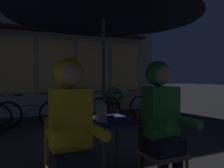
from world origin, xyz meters
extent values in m
cube|color=navy|center=(0.00, 0.00, 0.72)|extent=(0.72, 0.72, 0.04)
cylinder|color=#2D2319|center=(0.31, -0.31, 0.35)|extent=(0.04, 0.04, 0.70)
cylinder|color=#2D2319|center=(-0.31, 0.31, 0.35)|extent=(0.04, 0.04, 0.70)
cylinder|color=#2D2319|center=(0.31, 0.31, 0.35)|extent=(0.04, 0.04, 0.70)
cylinder|color=#4C4C51|center=(0.00, 0.00, 1.12)|extent=(0.04, 0.04, 2.25)
cone|color=black|center=(0.00, 0.00, 2.06)|extent=(2.10, 2.10, 0.38)
cube|color=white|center=(-0.05, -0.06, 0.75)|extent=(0.11, 0.11, 0.02)
cube|color=white|center=(-0.05, -0.06, 0.84)|extent=(0.09, 0.09, 0.16)
pyramid|color=white|center=(-0.05, -0.06, 0.94)|extent=(0.11, 0.11, 0.06)
cube|color=olive|center=(-0.48, -0.26, 0.66)|extent=(0.40, 0.03, 0.42)
cube|color=olive|center=(0.48, -0.44, 0.43)|extent=(0.40, 0.40, 0.04)
cylinder|color=olive|center=(0.65, -0.27, 0.21)|extent=(0.03, 0.03, 0.41)
cube|color=olive|center=(0.48, -0.26, 0.66)|extent=(0.40, 0.03, 0.42)
cube|color=black|center=(-0.48, -0.44, 0.53)|extent=(0.32, 0.36, 0.16)
cube|color=yellow|center=(-0.48, -0.40, 0.87)|extent=(0.34, 0.22, 0.52)
cylinder|color=yellow|center=(-0.30, -0.62, 0.78)|extent=(0.09, 0.30, 0.09)
cylinder|color=yellow|center=(-0.66, -0.62, 0.78)|extent=(0.09, 0.30, 0.09)
sphere|color=tan|center=(-0.48, -0.40, 1.25)|extent=(0.21, 0.21, 0.21)
sphere|color=yellow|center=(-0.48, -0.35, 1.26)|extent=(0.27, 0.27, 0.27)
cube|color=black|center=(0.48, -0.44, 0.53)|extent=(0.32, 0.36, 0.16)
cube|color=#338C38|center=(0.48, -0.40, 0.87)|extent=(0.34, 0.22, 0.52)
cylinder|color=#338C38|center=(0.66, -0.62, 0.78)|extent=(0.09, 0.30, 0.09)
cylinder|color=#338C38|center=(0.30, -0.62, 0.78)|extent=(0.09, 0.30, 0.09)
sphere|color=tan|center=(0.48, -0.40, 1.25)|extent=(0.21, 0.21, 0.21)
sphere|color=#338C38|center=(0.48, -0.35, 1.26)|extent=(0.27, 0.27, 0.27)
cube|color=#9E9389|center=(-0.80, 5.40, 3.10)|extent=(10.00, 0.60, 6.20)
cube|color=#E0B260|center=(-0.80, 5.09, 1.60)|extent=(1.10, 0.02, 1.70)
cube|color=#E0B260|center=(0.46, 5.09, 1.60)|extent=(1.10, 0.02, 1.70)
cube|color=#E0B260|center=(1.72, 5.09, 1.60)|extent=(1.10, 0.02, 1.70)
cube|color=#E0B260|center=(2.98, 5.09, 1.60)|extent=(1.10, 0.02, 1.70)
cube|color=#331914|center=(-0.80, 4.95, 2.70)|extent=(9.00, 0.36, 0.08)
torus|color=black|center=(0.01, 3.28, 0.33)|extent=(0.65, 0.21, 0.66)
torus|color=black|center=(-0.98, 3.53, 0.33)|extent=(0.65, 0.21, 0.66)
cylinder|color=#1E4C93|center=(-0.49, 3.40, 0.54)|extent=(0.82, 0.24, 0.04)
cylinder|color=#1E4C93|center=(-0.60, 3.43, 0.36)|extent=(0.60, 0.18, 0.44)
cylinder|color=#1E4C93|center=(-0.76, 3.47, 0.66)|extent=(0.02, 0.02, 0.24)
cube|color=black|center=(-0.76, 3.47, 0.79)|extent=(0.21, 0.13, 0.04)
cylinder|color=#1E4C93|center=(-0.11, 3.31, 0.68)|extent=(0.02, 0.02, 0.28)
cylinder|color=black|center=(-0.11, 3.31, 0.82)|extent=(0.43, 0.13, 0.02)
torus|color=black|center=(1.33, 3.54, 0.33)|extent=(0.66, 0.17, 0.66)
torus|color=black|center=(0.33, 3.35, 0.33)|extent=(0.66, 0.17, 0.66)
cylinder|color=#ADA89E|center=(0.83, 3.44, 0.54)|extent=(0.83, 0.19, 0.04)
cylinder|color=#ADA89E|center=(0.71, 3.42, 0.36)|extent=(0.60, 0.15, 0.44)
cylinder|color=#ADA89E|center=(0.55, 3.39, 0.66)|extent=(0.02, 0.02, 0.24)
cube|color=black|center=(0.55, 3.39, 0.79)|extent=(0.21, 0.12, 0.04)
cylinder|color=#ADA89E|center=(1.21, 3.51, 0.68)|extent=(0.02, 0.02, 0.28)
cylinder|color=black|center=(1.21, 3.51, 0.82)|extent=(0.44, 0.11, 0.02)
torus|color=black|center=(2.63, 3.58, 0.33)|extent=(0.66, 0.19, 0.66)
torus|color=black|center=(1.63, 3.37, 0.33)|extent=(0.66, 0.19, 0.66)
cylinder|color=#B78419|center=(2.13, 3.47, 0.54)|extent=(0.83, 0.21, 0.04)
cylinder|color=#B78419|center=(2.01, 3.45, 0.36)|extent=(0.60, 0.16, 0.44)
cylinder|color=#B78419|center=(1.85, 3.42, 0.66)|extent=(0.02, 0.02, 0.24)
cube|color=black|center=(1.85, 3.42, 0.79)|extent=(0.21, 0.12, 0.04)
cylinder|color=#B78419|center=(2.51, 3.55, 0.68)|extent=(0.02, 0.02, 0.28)
cylinder|color=black|center=(2.51, 3.55, 0.82)|extent=(0.44, 0.11, 0.02)
cube|color=#661E7A|center=(0.08, 0.16, 0.75)|extent=(0.23, 0.19, 0.02)
cylinder|color=brown|center=(2.12, 4.23, 0.17)|extent=(0.36, 0.36, 0.34)
sphere|color=#285B2D|center=(2.12, 4.23, 0.62)|extent=(0.60, 0.60, 0.60)
camera|label=1|loc=(-0.97, -2.32, 1.23)|focal=36.13mm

